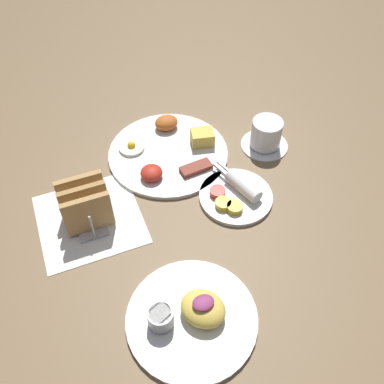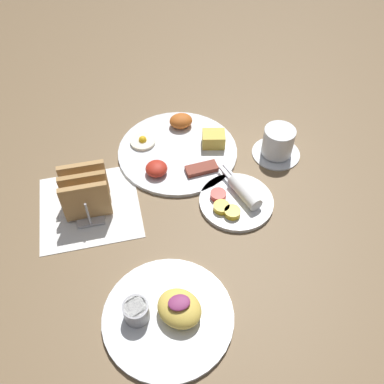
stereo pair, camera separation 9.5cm
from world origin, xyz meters
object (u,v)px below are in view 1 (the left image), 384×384
Objects in this scene: toast_rack at (85,205)px; plate_foreground at (191,316)px; plate_condiments at (236,194)px; coffee_cup at (266,135)px; plate_breakfast at (169,151)px.

plate_foreground is at bearing -67.64° from toast_rack.
plate_condiments is at bearing -10.86° from toast_rack.
plate_condiments is 1.54× the size of coffee_cup.
coffee_cup is (0.24, -0.06, 0.03)m from plate_breakfast.
plate_condiments is at bearing -64.24° from plate_breakfast.
plate_foreground is at bearing -130.81° from plate_condiments.
plate_breakfast is 1.23× the size of plate_foreground.
plate_foreground reaches higher than plate_condiments.
plate_breakfast is at bearing 115.76° from plate_condiments.
plate_foreground is (-0.11, -0.43, 0.00)m from plate_breakfast.
toast_rack is (-0.12, 0.30, 0.04)m from plate_foreground.
plate_foreground is 0.50m from coffee_cup.
plate_breakfast is at bearing 165.16° from coffee_cup.
coffee_cup is (0.35, 0.37, 0.02)m from plate_foreground.
plate_condiments is 0.33m from toast_rack.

